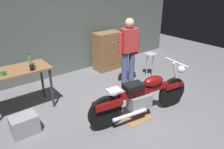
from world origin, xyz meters
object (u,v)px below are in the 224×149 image
Objects in this scene: storage_bin at (24,125)px; bottle at (30,61)px; motorcycle at (143,96)px; wooden_dresser at (108,51)px; person_standing at (129,50)px; mug_green_speckled at (3,73)px; shop_stool at (150,58)px; mug_black_matte at (32,68)px.

storage_bin is 1.25m from bottle.
motorcycle is 2.56m from wooden_dresser.
storage_bin is at bearing 15.02° from person_standing.
mug_green_speckled reaches higher than storage_bin.
wooden_dresser reaches higher than storage_bin.
shop_stool is 0.58× the size of wooden_dresser.
person_standing reaches higher than shop_stool.
person_standing reaches higher than bottle.
bottle is (0.50, 0.79, 0.83)m from storage_bin.
motorcycle is 17.98× the size of mug_black_matte.
mug_black_matte is at bearing -9.74° from mug_green_speckled.
mug_green_speckled is 0.59m from bottle.
mug_black_matte reaches higher than mug_green_speckled.
motorcycle is 3.40× the size of shop_stool.
storage_bin is 0.98m from mug_green_speckled.
storage_bin is (-1.96, 0.88, -0.28)m from motorcycle.
wooden_dresser is 2.56m from bottle.
mug_black_matte is (0.43, 0.52, 0.78)m from storage_bin.
mug_green_speckled reaches higher than shop_stool.
wooden_dresser is at bearing 16.12° from bottle.
wooden_dresser is 9.10× the size of mug_black_matte.
motorcycle is 9.02× the size of bottle.
mug_green_speckled is (-2.71, 0.31, 0.02)m from person_standing.
wooden_dresser is at bearing 21.29° from mug_black_matte.
bottle is at bearing -163.88° from wooden_dresser.
mug_green_speckled is 0.47× the size of bottle.
bottle is (-2.42, -0.70, 0.45)m from wooden_dresser.
wooden_dresser is at bearing 118.28° from shop_stool.
wooden_dresser is (0.27, 1.19, -0.38)m from person_standing.
person_standing is 14.88× the size of mug_green_speckled.
storage_bin is (-3.52, -0.37, -0.33)m from shop_stool.
bottle is at bearing 76.61° from mug_black_matte.
motorcycle is 2.01m from shop_stool.
bottle reaches higher than wooden_dresser.
mug_black_matte is at bearing 2.85° from person_standing.
shop_stool is 3.62m from mug_green_speckled.
shop_stool is 3.13m from mug_black_matte.
bottle is (-1.46, 1.67, 0.55)m from motorcycle.
motorcycle reaches higher than mug_green_speckled.
mug_green_speckled is (-2.98, -0.88, 0.39)m from wooden_dresser.
person_standing is 2.61× the size of shop_stool.
mug_black_matte is at bearing 177.11° from shop_stool.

